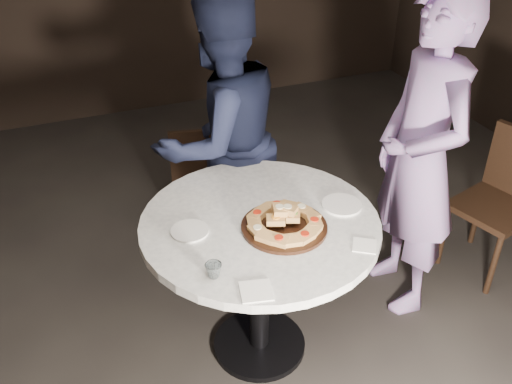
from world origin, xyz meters
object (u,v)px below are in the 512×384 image
at_px(focaccia_pile, 284,220).
at_px(diner_navy, 221,141).
at_px(serving_board, 284,227).
at_px(chair_far, 197,166).
at_px(chair_right, 504,194).
at_px(water_glass, 214,270).
at_px(table, 260,247).
at_px(diner_teal, 420,159).

distance_m(focaccia_pile, diner_navy, 0.89).
height_order(serving_board, chair_far, serving_board).
height_order(chair_far, chair_right, chair_right).
xyz_separation_m(water_glass, chair_right, (2.01, 0.43, -0.37)).
bearing_deg(water_glass, table, 42.44).
xyz_separation_m(table, chair_far, (0.06, 1.30, -0.26)).
xyz_separation_m(serving_board, diner_navy, (-0.01, 0.89, 0.02)).
bearing_deg(chair_right, diner_navy, -128.00).
bearing_deg(table, chair_right, 4.56).
distance_m(focaccia_pile, chair_far, 1.47).
distance_m(table, water_glass, 0.48).
xyz_separation_m(chair_right, diner_teal, (-0.71, -0.03, 0.41)).
distance_m(chair_far, diner_teal, 1.58).
height_order(water_glass, chair_far, water_glass).
relative_size(table, focaccia_pile, 3.35).
bearing_deg(diner_teal, diner_navy, -120.63).
bearing_deg(table, diner_navy, 84.78).
bearing_deg(chair_far, diner_teal, 140.02).
distance_m(water_glass, diner_teal, 1.36).
xyz_separation_m(water_glass, chair_far, (0.38, 1.60, -0.45)).
relative_size(chair_far, chair_right, 0.84).
relative_size(serving_board, chair_right, 0.44).
bearing_deg(focaccia_pile, diner_navy, 90.57).
relative_size(chair_right, diner_teal, 0.49).
bearing_deg(serving_board, diner_teal, 13.27).
bearing_deg(water_glass, chair_far, 76.56).
bearing_deg(chair_far, table, 100.09).
distance_m(table, serving_board, 0.21).
xyz_separation_m(focaccia_pile, chair_right, (1.60, 0.23, -0.38)).
relative_size(table, chair_right, 1.32).
relative_size(water_glass, chair_far, 0.09).
height_order(serving_board, chair_right, chair_right).
bearing_deg(diner_navy, diner_teal, 125.60).
distance_m(table, chair_far, 1.33).
bearing_deg(chair_far, serving_board, 103.56).
bearing_deg(serving_board, table, 128.53).
height_order(table, focaccia_pile, focaccia_pile).
bearing_deg(diner_teal, focaccia_pile, -70.45).
bearing_deg(serving_board, chair_far, 91.05).
relative_size(serving_board, water_glass, 5.67).
height_order(water_glass, diner_navy, diner_navy).
height_order(chair_right, diner_navy, diner_navy).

